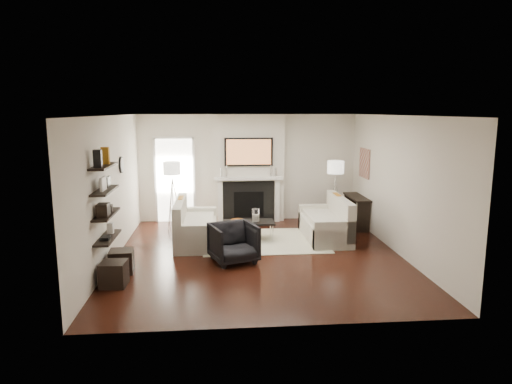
{
  "coord_description": "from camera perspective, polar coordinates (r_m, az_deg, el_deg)",
  "views": [
    {
      "loc": [
        -0.79,
        -8.52,
        2.79
      ],
      "look_at": [
        0.0,
        0.6,
        1.15
      ],
      "focal_mm": 32.0,
      "sensor_mm": 36.0,
      "label": 1
    }
  ],
  "objects": [
    {
      "name": "pillow_left_charcoal",
      "position": [
        9.45,
        -9.62,
        -2.65
      ],
      "size": [
        0.1,
        0.4,
        0.4
      ],
      "primitive_type": "cube",
      "color": "black",
      "rests_on": "loveseat_left_cushion"
    },
    {
      "name": "shelf_bottom",
      "position": [
        8.02,
        -18.05,
        -5.47
      ],
      "size": [
        0.25,
        1.0,
        0.03
      ],
      "primitive_type": "cube",
      "color": "black",
      "rests_on": "wall_left"
    },
    {
      "name": "candlestick_r_short",
      "position": [
        11.42,
        2.5,
        2.52
      ],
      "size": [
        0.04,
        0.04,
        0.24
      ],
      "primitive_type": "cylinder",
      "color": "silver",
      "rests_on": "mantel_shelf"
    },
    {
      "name": "hurricane_glass",
      "position": [
        9.88,
        -0.04,
        -2.89
      ],
      "size": [
        0.16,
        0.16,
        0.27
      ],
      "primitive_type": "cylinder",
      "color": "white",
      "rests_on": "coffee_table"
    },
    {
      "name": "mantel_pilaster_r",
      "position": [
        11.55,
        2.66,
        -1.03
      ],
      "size": [
        0.12,
        0.08,
        1.1
      ],
      "primitive_type": "cube",
      "color": "white",
      "rests_on": "floor"
    },
    {
      "name": "door_trim_l",
      "position": [
        11.72,
        -12.44,
        1.38
      ],
      "size": [
        0.06,
        0.06,
        2.16
      ],
      "primitive_type": "cube",
      "color": "white",
      "rests_on": "floor"
    },
    {
      "name": "lamp_right_shade",
      "position": [
        11.1,
        9.93,
        3.07
      ],
      "size": [
        0.4,
        0.4,
        0.3
      ],
      "primitive_type": "cylinder",
      "color": "white",
      "rests_on": "lamp_right_post"
    },
    {
      "name": "lamp_left_post",
      "position": [
        11.06,
        -10.35,
        -1.43
      ],
      "size": [
        0.02,
        0.02,
        1.2
      ],
      "primitive_type": "cylinder",
      "color": "silver",
      "rests_on": "floor"
    },
    {
      "name": "lamp_right_leg_b",
      "position": [
        11.31,
        9.41,
        -1.14
      ],
      "size": [
        0.14,
        0.22,
        1.23
      ],
      "primitive_type": "cylinder",
      "rotation": [
        0.18,
        0.0,
        0.52
      ],
      "color": "silver",
      "rests_on": "floor"
    },
    {
      "name": "lamp_left_leg_c",
      "position": [
        10.98,
        -10.68,
        -1.53
      ],
      "size": [
        0.14,
        0.22,
        1.23
      ],
      "primitive_type": "cylinder",
      "rotation": [
        0.18,
        0.0,
        2.62
      ],
      "color": "silver",
      "rests_on": "floor"
    },
    {
      "name": "coffee_leg_nw",
      "position": [
        9.72,
        -3.76,
        -5.38
      ],
      "size": [
        0.02,
        0.02,
        0.38
      ],
      "primitive_type": "cylinder",
      "color": "silver",
      "rests_on": "floor"
    },
    {
      "name": "loveseat_left_base",
      "position": [
        9.84,
        -7.45,
        -5.14
      ],
      "size": [
        0.85,
        1.8,
        0.42
      ],
      "primitive_type": "cube",
      "color": "beige",
      "rests_on": "floor"
    },
    {
      "name": "shelf_lower",
      "position": [
        7.93,
        -18.2,
        -2.68
      ],
      "size": [
        0.25,
        1.0,
        0.04
      ],
      "primitive_type": "cube",
      "color": "black",
      "rests_on": "wall_left"
    },
    {
      "name": "candlestick_l_tall",
      "position": [
        11.32,
        -3.69,
        2.6
      ],
      "size": [
        0.04,
        0.04,
        0.3
      ],
      "primitive_type": "cylinder",
      "color": "silver",
      "rests_on": "mantel_shelf"
    },
    {
      "name": "lamp_right_leg_c",
      "position": [
        11.13,
        9.65,
        -1.34
      ],
      "size": [
        0.14,
        0.22,
        1.23
      ],
      "primitive_type": "cylinder",
      "rotation": [
        0.18,
        0.0,
        2.62
      ],
      "color": "silver",
      "rests_on": "floor"
    },
    {
      "name": "decor_wine_rack",
      "position": [
        7.72,
        -18.56,
        -2.13
      ],
      "size": [
        0.18,
        0.25,
        0.2
      ],
      "primitive_type": "cube",
      "color": "black",
      "rests_on": "shelf_lower"
    },
    {
      "name": "lamp_left_shade",
      "position": [
        10.93,
        -10.49,
        2.94
      ],
      "size": [
        0.4,
        0.4,
        0.3
      ],
      "primitive_type": "cylinder",
      "color": "white",
      "rests_on": "lamp_left_post"
    },
    {
      "name": "tv_body",
      "position": [
        11.31,
        -0.92,
        5.03
      ],
      "size": [
        1.2,
        0.06,
        0.7
      ],
      "primitive_type": "cube",
      "color": "black",
      "rests_on": "chimney_breast"
    },
    {
      "name": "candlestick_r_tall",
      "position": [
        11.4,
        1.85,
        2.67
      ],
      "size": [
        0.04,
        0.04,
        0.3
      ],
      "primitive_type": "cylinder",
      "color": "silver",
      "rests_on": "mantel_shelf"
    },
    {
      "name": "loveseat_left_arm_n",
      "position": [
        9.04,
        -7.68,
        -5.94
      ],
      "size": [
        0.85,
        0.18,
        0.6
      ],
      "primitive_type": "cube",
      "color": "beige",
      "rests_on": "floor"
    },
    {
      "name": "decor_magfile_b",
      "position": [
        7.94,
        -18.32,
        4.34
      ],
      "size": [
        0.12,
        0.1,
        0.28
      ],
      "primitive_type": "cube",
      "color": "#A56714",
      "rests_on": "shelf_top"
    },
    {
      "name": "lamp_right_post",
      "position": [
        11.24,
        9.8,
        -1.23
      ],
      "size": [
        0.02,
        0.02,
        1.2
      ],
      "primitive_type": "cylinder",
      "color": "silver",
      "rests_on": "floor"
    },
    {
      "name": "loveseat_right_cushion",
      "position": [
        10.11,
        8.33,
        -3.22
      ],
      "size": [
        0.63,
        1.44,
        0.1
      ],
      "primitive_type": "cube",
      "color": "beige",
      "rests_on": "loveseat_right_base"
    },
    {
      "name": "shelf_upper",
      "position": [
        7.85,
        -18.36,
        0.17
      ],
      "size": [
        0.25,
        1.0,
        0.04
      ],
      "primitive_type": "cube",
      "color": "black",
      "rests_on": "wall_left"
    },
    {
      "name": "clock_face",
      "position": [
        9.68,
        -16.36,
        3.28
      ],
      "size": [
        0.01,
        0.29,
        0.29
      ],
      "primitive_type": "cylinder",
      "rotation": [
        0.0,
        1.57,
        0.0
      ],
      "color": "white",
      "rests_on": "clock_rim"
    },
    {
      "name": "ottoman_near",
      "position": [
        8.36,
        -16.46,
        -8.32
      ],
      "size": [
        0.43,
        0.43,
        0.4
      ],
      "primitive_type": "cube",
      "rotation": [
        0.0,
        0.0,
        0.07
      ],
      "color": "black",
      "rests_on": "floor"
    },
    {
      "name": "console_top",
      "position": [
        11.26,
        12.51,
        -0.63
      ],
      "size": [
        0.35,
        1.2,
        0.04
      ],
      "primitive_type": "cube",
      "color": "black",
      "rests_on": "floor"
    },
    {
      "name": "loveseat_left_cushion",
      "position": [
        9.77,
        -7.19,
        -3.66
      ],
      "size": [
        0.63,
        1.44,
        0.1
      ],
      "primitive_type": "cube",
      "color": "beige",
      "rests_on": "loveseat_left_base"
    },
    {
      "name": "loveseat_right_base",
      "position": [
        10.18,
        8.57,
        -4.64
      ],
      "size": [
        0.85,
        1.8,
        0.42
      ],
      "primitive_type": "cube",
      "color": "beige",
      "rests_on": "floor"
    },
    {
      "name": "hurricane_candle",
      "position": [
        9.89,
        -0.04,
        -3.26
      ],
      "size": [
        0.11,
        0.11,
        0.17
      ],
      "primitive_type": "cylinder",
      "color": "white",
      "rests_on": "coffee_table"
    },
    {
      "name": "door_trim_r",
      "position": [
        11.63,
        -7.75,
        1.46
      ],
      "size": [
        0.06,
        0.06,
        2.16
      ],
      "primitive_type": "cube",
      "color": "white",
      "rests_on": "floor"
    },
    {
      "name": "coffee_leg_se",
      "position": [
        10.21,
        1.82,
        -4.6
      ],
      "size": [
        0.02,
        0.02,
        0.38
      ],
      "primitive_type": "cylinder",
      "color": "silver",
      "rests_on": "floor"
    },
    {
      "name": "loveseat_left_arm_s",
      "position": [
        10.6,
        -7.27,
        -3.51
      ],
      "size": [
        0.85,
        0.18,
        0.6
      ],
      "primitive_type": "cube",
      "color": "beige",
      "rests_on": "floor"
    },
    {
      "name": "firebox",
      "position": [
        11.53,
        -0.91,
        -1.56
      ],
      "size": [
        0.75,
        0.02,
        0.65
      ],
      "primitive_type": "cube",
      "color": "black",
      "rests_on": "floor"
    },
    {
      "name": "loveseat_left_back",
      "position": [
        9.78,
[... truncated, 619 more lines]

